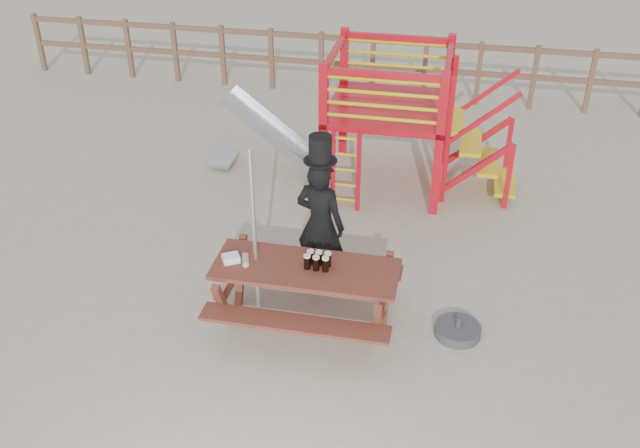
# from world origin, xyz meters

# --- Properties ---
(ground) EXTENTS (60.00, 60.00, 0.00)m
(ground) POSITION_xyz_m (0.00, 0.00, 0.00)
(ground) COLOR #B5A68C
(ground) RESTS_ON ground
(back_fence) EXTENTS (15.09, 0.09, 1.20)m
(back_fence) POSITION_xyz_m (0.00, 7.00, 0.74)
(back_fence) COLOR brown
(back_fence) RESTS_ON ground
(playground_fort) EXTENTS (4.71, 1.84, 2.10)m
(playground_fort) POSITION_xyz_m (0.12, 3.58, 1.07)
(playground_fort) COLOR red
(playground_fort) RESTS_ON ground
(picnic_table) EXTENTS (2.02, 1.40, 0.78)m
(picnic_table) POSITION_xyz_m (-0.24, 0.05, 0.49)
(picnic_table) COLOR brown
(picnic_table) RESTS_ON ground
(man_with_hat) EXTENTS (0.70, 0.55, 1.98)m
(man_with_hat) POSITION_xyz_m (-0.24, 0.84, 0.89)
(man_with_hat) COLOR black
(man_with_hat) RESTS_ON ground
(metal_pole) EXTENTS (0.05, 0.05, 2.13)m
(metal_pole) POSITION_xyz_m (-0.81, 0.09, 1.06)
(metal_pole) COLOR #B2B2B7
(metal_pole) RESTS_ON ground
(parasol_base) EXTENTS (0.51, 0.51, 0.22)m
(parasol_base) POSITION_xyz_m (1.46, 0.20, 0.06)
(parasol_base) COLOR #3A3A3F
(parasol_base) RESTS_ON ground
(paper_bag) EXTENTS (0.23, 0.21, 0.08)m
(paper_bag) POSITION_xyz_m (-1.06, -0.01, 0.82)
(paper_bag) COLOR white
(paper_bag) RESTS_ON picnic_table
(stout_pints) EXTENTS (0.28, 0.18, 0.17)m
(stout_pints) POSITION_xyz_m (-0.11, 0.08, 0.87)
(stout_pints) COLOR black
(stout_pints) RESTS_ON picnic_table
(empty_glasses) EXTENTS (0.07, 0.07, 0.15)m
(empty_glasses) POSITION_xyz_m (-0.88, -0.06, 0.85)
(empty_glasses) COLOR silver
(empty_glasses) RESTS_ON picnic_table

